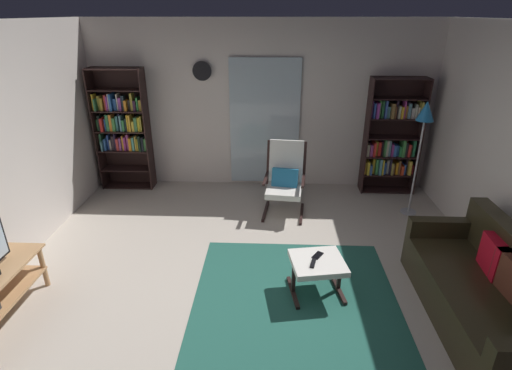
{
  "coord_description": "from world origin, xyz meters",
  "views": [
    {
      "loc": [
        0.19,
        -3.24,
        2.67
      ],
      "look_at": [
        0.01,
        0.96,
        0.81
      ],
      "focal_mm": 27.49,
      "sensor_mm": 36.0,
      "label": 1
    }
  ],
  "objects_px": {
    "leather_sofa": "(488,295)",
    "wall_clock": "(202,71)",
    "bookshelf_near_tv": "(123,127)",
    "cell_phone": "(318,255)",
    "bookshelf_near_sofa": "(391,140)",
    "tv_remote": "(313,263)",
    "floor_lamp_by_shelf": "(424,121)",
    "ottoman": "(317,266)",
    "lounge_armchair": "(285,177)"
  },
  "relations": [
    {
      "from": "leather_sofa",
      "to": "floor_lamp_by_shelf",
      "type": "distance_m",
      "value": 2.43
    },
    {
      "from": "lounge_armchair",
      "to": "tv_remote",
      "type": "relative_size",
      "value": 7.1
    },
    {
      "from": "leather_sofa",
      "to": "cell_phone",
      "type": "distance_m",
      "value": 1.57
    },
    {
      "from": "bookshelf_near_sofa",
      "to": "tv_remote",
      "type": "bearing_deg",
      "value": -117.85
    },
    {
      "from": "lounge_armchair",
      "to": "ottoman",
      "type": "xyz_separation_m",
      "value": [
        0.29,
        -1.82,
        -0.21
      ]
    },
    {
      "from": "leather_sofa",
      "to": "wall_clock",
      "type": "xyz_separation_m",
      "value": [
        -3.07,
        3.13,
        1.54
      ]
    },
    {
      "from": "bookshelf_near_sofa",
      "to": "floor_lamp_by_shelf",
      "type": "bearing_deg",
      "value": -79.23
    },
    {
      "from": "ottoman",
      "to": "floor_lamp_by_shelf",
      "type": "distance_m",
      "value": 2.6
    },
    {
      "from": "lounge_armchair",
      "to": "cell_phone",
      "type": "relative_size",
      "value": 7.3
    },
    {
      "from": "bookshelf_near_sofa",
      "to": "leather_sofa",
      "type": "relative_size",
      "value": 0.95
    },
    {
      "from": "tv_remote",
      "to": "cell_phone",
      "type": "height_order",
      "value": "tv_remote"
    },
    {
      "from": "floor_lamp_by_shelf",
      "to": "wall_clock",
      "type": "height_order",
      "value": "wall_clock"
    },
    {
      "from": "leather_sofa",
      "to": "wall_clock",
      "type": "height_order",
      "value": "wall_clock"
    },
    {
      "from": "lounge_armchair",
      "to": "bookshelf_near_tv",
      "type": "bearing_deg",
      "value": 162.82
    },
    {
      "from": "leather_sofa",
      "to": "cell_phone",
      "type": "relative_size",
      "value": 13.56
    },
    {
      "from": "tv_remote",
      "to": "floor_lamp_by_shelf",
      "type": "relative_size",
      "value": 0.09
    },
    {
      "from": "tv_remote",
      "to": "lounge_armchair",
      "type": "bearing_deg",
      "value": 111.21
    },
    {
      "from": "ottoman",
      "to": "tv_remote",
      "type": "bearing_deg",
      "value": -129.5
    },
    {
      "from": "cell_phone",
      "to": "floor_lamp_by_shelf",
      "type": "height_order",
      "value": "floor_lamp_by_shelf"
    },
    {
      "from": "bookshelf_near_sofa",
      "to": "leather_sofa",
      "type": "height_order",
      "value": "bookshelf_near_sofa"
    },
    {
      "from": "ottoman",
      "to": "floor_lamp_by_shelf",
      "type": "relative_size",
      "value": 0.37
    },
    {
      "from": "bookshelf_near_tv",
      "to": "cell_phone",
      "type": "distance_m",
      "value": 3.85
    },
    {
      "from": "bookshelf_near_tv",
      "to": "floor_lamp_by_shelf",
      "type": "xyz_separation_m",
      "value": [
        4.35,
        -0.78,
        0.35
      ]
    },
    {
      "from": "leather_sofa",
      "to": "wall_clock",
      "type": "relative_size",
      "value": 6.55
    },
    {
      "from": "bookshelf_near_tv",
      "to": "cell_phone",
      "type": "height_order",
      "value": "bookshelf_near_tv"
    },
    {
      "from": "bookshelf_near_sofa",
      "to": "floor_lamp_by_shelf",
      "type": "relative_size",
      "value": 1.11
    },
    {
      "from": "wall_clock",
      "to": "bookshelf_near_tv",
      "type": "bearing_deg",
      "value": -173.01
    },
    {
      "from": "bookshelf_near_sofa",
      "to": "wall_clock",
      "type": "bearing_deg",
      "value": 177.15
    },
    {
      "from": "bookshelf_near_tv",
      "to": "ottoman",
      "type": "bearing_deg",
      "value": -42.67
    },
    {
      "from": "bookshelf_near_tv",
      "to": "cell_phone",
      "type": "xyz_separation_m",
      "value": [
        2.84,
        -2.53,
        -0.61
      ]
    },
    {
      "from": "tv_remote",
      "to": "leather_sofa",
      "type": "bearing_deg",
      "value": 3.67
    },
    {
      "from": "bookshelf_near_tv",
      "to": "ottoman",
      "type": "distance_m",
      "value": 3.91
    },
    {
      "from": "bookshelf_near_tv",
      "to": "wall_clock",
      "type": "relative_size",
      "value": 6.6
    },
    {
      "from": "bookshelf_near_tv",
      "to": "bookshelf_near_sofa",
      "type": "xyz_separation_m",
      "value": [
        4.2,
        0.01,
        -0.16
      ]
    },
    {
      "from": "ottoman",
      "to": "tv_remote",
      "type": "relative_size",
      "value": 4.11
    },
    {
      "from": "ottoman",
      "to": "cell_phone",
      "type": "height_order",
      "value": "cell_phone"
    },
    {
      "from": "bookshelf_near_sofa",
      "to": "ottoman",
      "type": "distance_m",
      "value": 3.0
    },
    {
      "from": "lounge_armchair",
      "to": "cell_phone",
      "type": "height_order",
      "value": "lounge_armchair"
    },
    {
      "from": "leather_sofa",
      "to": "wall_clock",
      "type": "bearing_deg",
      "value": 134.45
    },
    {
      "from": "lounge_armchair",
      "to": "cell_phone",
      "type": "xyz_separation_m",
      "value": [
        0.29,
        -1.75,
        -0.13
      ]
    },
    {
      "from": "bookshelf_near_tv",
      "to": "bookshelf_near_sofa",
      "type": "height_order",
      "value": "bookshelf_near_tv"
    },
    {
      "from": "cell_phone",
      "to": "leather_sofa",
      "type": "bearing_deg",
      "value": 16.96
    },
    {
      "from": "ottoman",
      "to": "floor_lamp_by_shelf",
      "type": "bearing_deg",
      "value": 50.45
    },
    {
      "from": "tv_remote",
      "to": "cell_phone",
      "type": "relative_size",
      "value": 1.03
    },
    {
      "from": "bookshelf_near_tv",
      "to": "wall_clock",
      "type": "height_order",
      "value": "wall_clock"
    },
    {
      "from": "bookshelf_near_tv",
      "to": "tv_remote",
      "type": "relative_size",
      "value": 13.3
    },
    {
      "from": "leather_sofa",
      "to": "tv_remote",
      "type": "height_order",
      "value": "leather_sofa"
    },
    {
      "from": "bookshelf_near_tv",
      "to": "wall_clock",
      "type": "bearing_deg",
      "value": 6.99
    },
    {
      "from": "bookshelf_near_sofa",
      "to": "cell_phone",
      "type": "bearing_deg",
      "value": -118.14
    },
    {
      "from": "bookshelf_near_sofa",
      "to": "lounge_armchair",
      "type": "bearing_deg",
      "value": -154.19
    }
  ]
}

